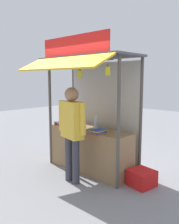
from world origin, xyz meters
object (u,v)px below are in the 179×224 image
magazine_stack_right (62,123)px  water_bottle_far_left (96,123)px  water_bottle_back_right (79,121)px  plastic_crate (141,178)px  water_bottle_mid_left (68,117)px  banana_bunch_rightmost (80,74)px  magazine_stack_rear_center (99,132)px  banana_bunch_leftmost (108,71)px  vendor_person (72,126)px

magazine_stack_right → water_bottle_far_left: bearing=13.2°
water_bottle_back_right → plastic_crate: 1.79m
water_bottle_mid_left → banana_bunch_rightmost: size_ratio=0.94×
banana_bunch_rightmost → water_bottle_far_left: bearing=92.4°
magazine_stack_right → magazine_stack_rear_center: 1.15m
water_bottle_back_right → magazine_stack_right: 0.39m
water_bottle_back_right → water_bottle_mid_left: bearing=168.8°
water_bottle_back_right → banana_bunch_rightmost: bearing=-42.0°
water_bottle_far_left → banana_bunch_rightmost: banana_bunch_rightmost is taller
banana_bunch_leftmost → vendor_person: 1.18m
water_bottle_mid_left → banana_bunch_rightmost: bearing=-29.7°
water_bottle_mid_left → water_bottle_far_left: 0.93m
banana_bunch_rightmost → banana_bunch_leftmost: (0.66, -0.00, 0.04)m
magazine_stack_rear_center → water_bottle_back_right: bearing=161.7°
water_bottle_back_right → magazine_stack_rear_center: water_bottle_back_right is taller
magazine_stack_rear_center → banana_bunch_rightmost: banana_bunch_rightmost is taller
vendor_person → plastic_crate: bearing=48.5°
magazine_stack_right → banana_bunch_leftmost: (1.51, -0.28, 1.11)m
magazine_stack_right → vendor_person: vendor_person is taller
banana_bunch_rightmost → banana_bunch_leftmost: same height
water_bottle_back_right → banana_bunch_leftmost: banana_bunch_leftmost is taller
vendor_person → plastic_crate: size_ratio=4.25×
magazine_stack_right → vendor_person: 1.05m
water_bottle_back_right → water_bottle_far_left: (0.49, 0.02, 0.02)m
water_bottle_mid_left → vendor_person: size_ratio=0.16×
banana_bunch_rightmost → plastic_crate: 2.18m
water_bottle_far_left → vendor_person: size_ratio=0.16×
water_bottle_mid_left → magazine_stack_right: water_bottle_mid_left is taller
water_bottle_back_right → banana_bunch_rightmost: size_ratio=0.73×
banana_bunch_leftmost → banana_bunch_rightmost: bearing=180.0°
water_bottle_back_right → banana_bunch_rightmost: banana_bunch_rightmost is taller
magazine_stack_right → magazine_stack_rear_center: size_ratio=1.08×
water_bottle_mid_left → water_bottle_far_left: bearing=-4.4°
water_bottle_back_right → water_bottle_far_left: size_ratio=0.82×
magazine_stack_right → banana_bunch_rightmost: 1.38m
water_bottle_far_left → vendor_person: bearing=-84.3°
water_bottle_back_right → water_bottle_far_left: bearing=2.0°
banana_bunch_leftmost → magazine_stack_rear_center: bearing=152.3°
water_bottle_mid_left → magazine_stack_right: (0.11, -0.26, -0.09)m
plastic_crate → water_bottle_mid_left: bearing=178.0°
banana_bunch_rightmost → plastic_crate: size_ratio=0.74×
water_bottle_mid_left → banana_bunch_rightmost: 1.46m
vendor_person → plastic_crate: (1.02, 0.73, -0.91)m
banana_bunch_rightmost → vendor_person: (0.05, -0.26, -0.93)m
water_bottle_mid_left → magazine_stack_rear_center: 1.31m
water_bottle_far_left → water_bottle_back_right: bearing=-178.0°
water_bottle_far_left → magazine_stack_rear_center: 0.44m
water_bottle_back_right → magazine_stack_rear_center: 0.86m
water_bottle_mid_left → water_bottle_far_left: water_bottle_mid_left is taller
vendor_person → water_bottle_far_left: bearing=108.7°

